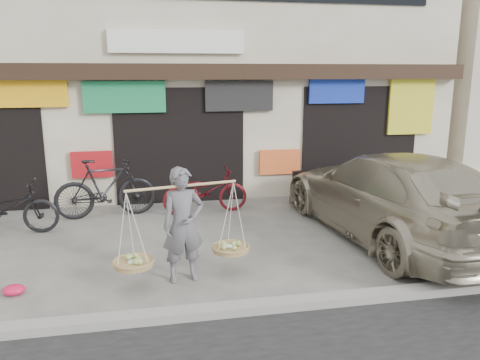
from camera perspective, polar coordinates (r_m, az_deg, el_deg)
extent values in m
plane|color=gray|center=(8.04, -5.36, -9.26)|extent=(70.00, 70.00, 0.00)
cube|color=gray|center=(6.22, -3.46, -15.66)|extent=(70.00, 0.25, 0.12)
cube|color=beige|center=(13.94, -8.43, 14.79)|extent=(14.00, 6.00, 7.00)
cube|color=black|center=(10.78, -7.53, 12.97)|extent=(14.00, 0.35, 0.35)
cube|color=black|center=(11.31, -7.40, 4.32)|extent=(3.00, 0.60, 2.70)
cube|color=black|center=(12.42, 13.86, 4.83)|extent=(3.00, 0.60, 2.70)
cube|color=yellow|center=(11.13, -24.39, 9.62)|extent=(1.60, 0.08, 0.60)
cube|color=#1D8A50|center=(10.86, -13.89, 9.80)|extent=(1.80, 0.08, 0.70)
cube|color=black|center=(11.04, -0.08, 10.22)|extent=(1.60, 0.08, 0.70)
cube|color=#1631B4|center=(11.73, 11.71, 10.61)|extent=(1.40, 0.08, 0.60)
cube|color=yellow|center=(12.65, 20.12, 8.44)|extent=(1.20, 0.08, 1.40)
cube|color=red|center=(11.10, -17.59, 1.82)|extent=(0.90, 0.08, 0.60)
cube|color=orange|center=(11.46, 4.84, 2.22)|extent=(1.00, 0.08, 0.60)
cube|color=white|center=(10.87, -7.66, 16.39)|extent=(3.00, 0.08, 0.50)
imported|color=slate|center=(6.92, -6.94, -5.46)|extent=(0.70, 0.53, 1.72)
cylinder|color=tan|center=(6.75, -7.08, -0.73)|extent=(1.62, 0.37, 0.04)
cylinder|color=#A88450|center=(6.94, -12.85, -9.88)|extent=(0.56, 0.56, 0.07)
ellipsoid|color=#A5BF66|center=(6.92, -12.88, -9.42)|extent=(0.39, 0.39, 0.10)
cylinder|color=#A88450|center=(7.30, -1.14, -8.37)|extent=(0.56, 0.56, 0.07)
ellipsoid|color=#A5BF66|center=(7.28, -1.14, -7.93)|extent=(0.39, 0.39, 0.10)
imported|color=black|center=(9.94, -26.82, -3.13)|extent=(1.98, 0.72, 1.03)
imported|color=black|center=(10.33, -16.06, -0.96)|extent=(2.17, 0.85, 1.27)
imported|color=#560E14|center=(10.30, -4.27, -1.35)|extent=(1.91, 0.77, 0.98)
imported|color=#A9A088|center=(9.16, 17.89, -1.74)|extent=(2.80, 5.75, 1.61)
cube|color=black|center=(11.42, 10.38, 0.21)|extent=(1.70, 0.27, 0.45)
cube|color=silver|center=(11.50, 10.20, -0.20)|extent=(0.45, 0.06, 0.12)
ellipsoid|color=#EA1647|center=(7.43, -25.87, -11.95)|extent=(0.31, 0.25, 0.14)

